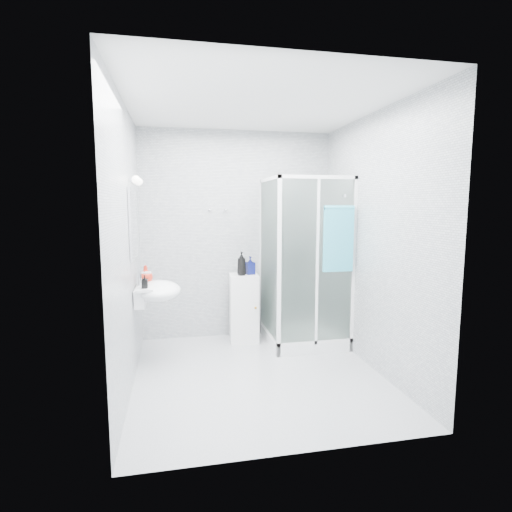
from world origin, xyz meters
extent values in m
cube|color=#B9BDC0|center=(0.00, 0.00, 1.30)|extent=(2.40, 2.60, 2.60)
cube|color=#B6B9BB|center=(0.00, 0.00, 0.00)|extent=(2.40, 2.60, 0.01)
cube|color=white|center=(0.00, 0.00, 2.60)|extent=(2.40, 2.60, 0.01)
cube|color=white|center=(0.75, 0.85, 0.06)|extent=(0.90, 0.90, 0.12)
cube|color=white|center=(0.32, 0.85, 1.98)|extent=(0.04, 0.90, 0.04)
cube|color=white|center=(0.75, 0.42, 1.98)|extent=(0.90, 0.04, 0.04)
cube|color=white|center=(0.32, 0.42, 1.00)|extent=(0.04, 0.04, 2.00)
cube|color=white|center=(0.31, 0.85, 1.04)|extent=(0.02, 0.82, 1.84)
cube|color=white|center=(0.75, 0.41, 1.04)|extent=(0.82, 0.02, 1.84)
cube|color=white|center=(0.75, 0.42, 1.04)|extent=(0.03, 0.04, 1.84)
cylinder|color=silver|center=(0.75, 1.24, 1.35)|extent=(0.02, 0.02, 1.00)
cylinder|color=silver|center=(0.75, 1.21, 1.82)|extent=(0.09, 0.05, 0.09)
cylinder|color=silver|center=(0.80, 1.27, 1.05)|extent=(0.12, 0.04, 0.12)
cylinder|color=silver|center=(1.03, 0.38, 1.78)|extent=(0.03, 0.05, 0.03)
cube|color=white|center=(-1.14, 0.45, 0.75)|extent=(0.10, 0.40, 0.18)
ellipsoid|color=white|center=(-0.96, 0.45, 0.80)|extent=(0.46, 0.56, 0.20)
cube|color=white|center=(-1.08, 0.45, 0.85)|extent=(0.16, 0.50, 0.02)
cylinder|color=silver|center=(-1.14, 0.45, 0.93)|extent=(0.04, 0.04, 0.16)
cylinder|color=silver|center=(-1.09, 0.45, 0.99)|extent=(0.12, 0.02, 0.02)
cube|color=white|center=(-1.19, 0.45, 1.50)|extent=(0.02, 0.60, 0.70)
cylinder|color=silver|center=(-1.17, 0.29, 1.92)|extent=(0.05, 0.04, 0.04)
sphere|color=white|center=(-1.13, 0.29, 1.92)|extent=(0.08, 0.08, 0.08)
cylinder|color=silver|center=(-1.17, 0.61, 1.92)|extent=(0.05, 0.04, 0.04)
sphere|color=white|center=(-1.13, 0.61, 1.92)|extent=(0.08, 0.08, 0.08)
cylinder|color=silver|center=(-0.35, 1.27, 1.62)|extent=(0.02, 0.04, 0.02)
sphere|color=silver|center=(-0.35, 1.25, 1.62)|extent=(0.03, 0.03, 0.03)
cylinder|color=silver|center=(-0.15, 1.27, 1.62)|extent=(0.02, 0.04, 0.02)
sphere|color=silver|center=(-0.15, 1.25, 1.62)|extent=(0.03, 0.03, 0.03)
cube|color=white|center=(0.04, 1.04, 0.42)|extent=(0.37, 0.37, 0.83)
cube|color=white|center=(0.04, 0.87, 0.42)|extent=(0.31, 0.03, 0.71)
sphere|color=#B57919|center=(0.15, 0.85, 0.46)|extent=(0.03, 0.03, 0.03)
cube|color=#319FBA|center=(0.97, 0.36, 1.30)|extent=(0.34, 0.04, 0.70)
cylinder|color=#319FBA|center=(0.97, 0.36, 1.65)|extent=(0.34, 0.05, 0.05)
imported|color=black|center=(0.00, 1.00, 0.98)|extent=(0.12, 0.12, 0.29)
imported|color=#0D1353|center=(0.12, 1.05, 0.95)|extent=(0.12, 0.12, 0.22)
imported|color=#B32415|center=(-1.09, 0.58, 0.96)|extent=(0.17, 0.17, 0.19)
imported|color=black|center=(-1.08, 0.30, 0.93)|extent=(0.06, 0.06, 0.13)
camera|label=1|loc=(-0.78, -3.71, 1.68)|focal=28.00mm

